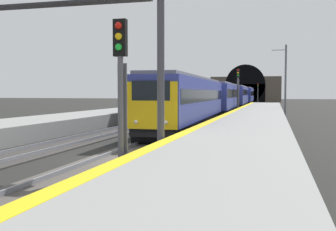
{
  "coord_description": "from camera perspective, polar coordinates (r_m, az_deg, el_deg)",
  "views": [
    {
      "loc": [
        -15.31,
        -6.0,
        2.71
      ],
      "look_at": [
        8.33,
        0.31,
        1.31
      ],
      "focal_mm": 42.84,
      "sensor_mm": 36.0,
      "label": 1
    }
  ],
  "objects": [
    {
      "name": "ground_plane",
      "position": [
        16.67,
        -6.41,
        -6.1
      ],
      "size": [
        320.0,
        320.0,
        0.0
      ],
      "primitive_type": "plane",
      "color": "black"
    },
    {
      "name": "track_main_line",
      "position": [
        16.66,
        -6.41,
        -5.96
      ],
      "size": [
        160.0,
        2.78,
        0.21
      ],
      "color": "#4C4742",
      "rests_on": "ground_plane"
    },
    {
      "name": "train_adjacent_platform",
      "position": [
        51.62,
        3.11,
        2.73
      ],
      "size": [
        38.04,
        3.14,
        4.74
      ],
      "rotation": [
        0.0,
        0.0,
        3.13
      ],
      "color": "navy",
      "rests_on": "ground_plane"
    },
    {
      "name": "platform_right",
      "position": [
        15.55,
        8.92,
        -4.95
      ],
      "size": [
        112.0,
        4.75,
        0.99
      ],
      "primitive_type": "cube",
      "color": "gray",
      "rests_on": "ground_plane"
    },
    {
      "name": "catenary_mast_near",
      "position": [
        48.93,
        16.36,
        4.93
      ],
      "size": [
        0.22,
        1.72,
        8.28
      ],
      "color": "#595B60",
      "rests_on": "ground_plane"
    },
    {
      "name": "railway_signal_near",
      "position": [
        11.59,
        -6.75,
        4.31
      ],
      "size": [
        0.39,
        0.38,
        4.79
      ],
      "rotation": [
        0.0,
        0.0,
        3.14
      ],
      "color": "#4C4C54",
      "rests_on": "ground_plane"
    },
    {
      "name": "track_adjacent_line",
      "position": [
        18.81,
        -19.61,
        -5.07
      ],
      "size": [
        160.0,
        2.71,
        0.21
      ],
      "color": "#383533",
      "rests_on": "ground_plane"
    },
    {
      "name": "train_main_approaching",
      "position": [
        58.09,
        9.03,
        2.72
      ],
      "size": [
        78.39,
        3.18,
        3.81
      ],
      "rotation": [
        0.0,
        0.0,
        3.16
      ],
      "color": "navy",
      "rests_on": "ground_plane"
    },
    {
      "name": "tunnel_portal",
      "position": [
        118.51,
        10.96,
        3.71
      ],
      "size": [
        2.45,
        20.15,
        11.28
      ],
      "color": "#51473D",
      "rests_on": "ground_plane"
    },
    {
      "name": "railway_signal_mid",
      "position": [
        48.68,
        9.93,
        3.99
      ],
      "size": [
        0.39,
        0.38,
        5.57
      ],
      "rotation": [
        0.0,
        0.0,
        3.14
      ],
      "color": "#4C4C54",
      "rests_on": "ground_plane"
    },
    {
      "name": "platform_right_edge_strip",
      "position": [
        15.85,
        1.26,
        -2.94
      ],
      "size": [
        112.0,
        0.5,
        0.01
      ],
      "primitive_type": "cube",
      "color": "yellow",
      "rests_on": "platform_right"
    },
    {
      "name": "overhead_signal_gantry",
      "position": [
        16.98,
        -14.84,
        12.01
      ],
      "size": [
        0.7,
        8.52,
        7.06
      ],
      "color": "#3F3F47",
      "rests_on": "ground_plane"
    },
    {
      "name": "railway_signal_far",
      "position": [
        106.48,
        12.67,
        3.41
      ],
      "size": [
        0.39,
        0.38,
        5.1
      ],
      "rotation": [
        0.0,
        0.0,
        3.14
      ],
      "color": "#38383D",
      "rests_on": "ground_plane"
    }
  ]
}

